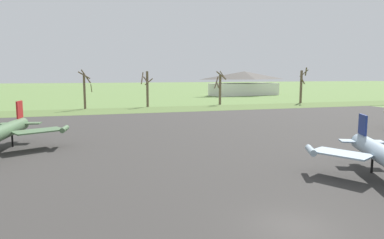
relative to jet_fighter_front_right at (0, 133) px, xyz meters
The scene contains 9 objects.
ground_plane 27.34m from the jet_fighter_front_right, 52.03° to the right, with size 600.00×600.00×0.00m, color #607F42.
asphalt_apron 17.06m from the jet_fighter_front_right, ahead, with size 107.19×63.67×0.05m, color #383533.
grass_verge_strip 39.26m from the jet_fighter_front_right, 64.66° to the left, with size 167.19×12.00×0.06m, color #566E38.
jet_fighter_front_right is the anchor object (origin of this frame).
bare_tree_far_left 42.06m from the jet_fighter_front_right, 79.49° to the left, with size 2.80×2.91×8.30m.
bare_tree_left_of_center 47.53m from the jet_fighter_front_right, 63.77° to the left, with size 2.99×2.57×7.97m.
bare_tree_center 58.17m from the jet_fighter_front_right, 48.11° to the left, with size 2.95×3.04×8.07m.
bare_tree_right_of_center 72.47m from the jet_fighter_front_right, 34.21° to the left, with size 2.49×2.82×9.04m.
visitor_building 97.78m from the jet_fighter_front_right, 51.30° to the left, with size 26.59×13.07×8.33m.
Camera 1 is at (-9.26, -13.64, 7.28)m, focal length 32.57 mm.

